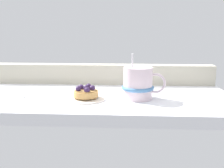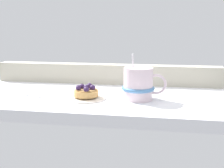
% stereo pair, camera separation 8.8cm
% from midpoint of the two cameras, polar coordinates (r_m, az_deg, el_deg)
% --- Properties ---
extents(ground_plane, '(0.90, 0.42, 0.04)m').
position_cam_midpoint_polar(ground_plane, '(0.95, -6.16, -3.27)').
color(ground_plane, white).
extents(window_rail_back, '(0.88, 0.05, 0.08)m').
position_cam_midpoint_polar(window_rail_back, '(1.11, -4.67, 2.00)').
color(window_rail_back, '#B2AD99').
rests_on(window_rail_back, ground_plane).
extents(dessert_plate, '(0.12, 0.12, 0.01)m').
position_cam_midpoint_polar(dessert_plate, '(0.89, -8.09, -2.87)').
color(dessert_plate, silver).
rests_on(dessert_plate, ground_plane).
extents(raspberry_tart, '(0.08, 0.08, 0.04)m').
position_cam_midpoint_polar(raspberry_tart, '(0.89, -8.13, -1.68)').
color(raspberry_tart, tan).
rests_on(raspberry_tart, dessert_plate).
extents(coffee_mug, '(0.14, 0.10, 0.14)m').
position_cam_midpoint_polar(coffee_mug, '(0.88, 2.56, 0.06)').
color(coffee_mug, silver).
rests_on(coffee_mug, ground_plane).
extents(dessert_fork, '(0.17, 0.08, 0.01)m').
position_cam_midpoint_polar(dessert_fork, '(0.97, -21.09, -2.37)').
color(dessert_fork, silver).
rests_on(dessert_fork, ground_plane).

